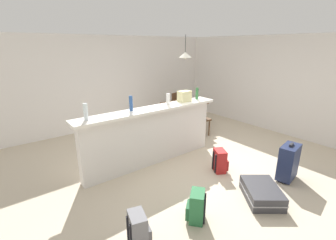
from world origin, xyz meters
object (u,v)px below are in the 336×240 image
Objects in this scene: dining_chair_far_side at (174,106)px; bottle_blue at (131,103)px; dining_chair_near_partition at (199,115)px; suitcase_upright_navy at (288,162)px; suitcase_flat_charcoal at (262,193)px; pendant_lamp at (185,55)px; bottle_white at (168,99)px; backpack_red at (220,161)px; bottle_clear at (86,112)px; dining_table at (185,106)px; grocery_bag at (184,96)px; backpack_green at (196,207)px; backpack_grey at (138,230)px; bottle_green at (197,93)px.

bottle_blue is at bearing -144.45° from dining_chair_far_side.
dining_chair_near_partition is 1.39× the size of suitcase_upright_navy.
suitcase_flat_charcoal is at bearing -63.91° from bottle_blue.
pendant_lamp is at bearing 68.68° from suitcase_flat_charcoal.
bottle_white is 1.71m from dining_chair_near_partition.
pendant_lamp is at bearing 64.08° from backpack_red.
bottle_blue is 0.44× the size of pendant_lamp.
suitcase_upright_navy is at bearing -35.92° from bottle_clear.
dining_table is at bearing 25.76° from bottle_blue.
bottle_clear is 1.64m from bottle_white.
pendant_lamp is (2.27, 1.12, 0.74)m from bottle_blue.
bottle_clear is at bearing -179.22° from grocery_bag.
bottle_clear is 0.84m from bottle_blue.
bottle_blue is 2.09m from backpack_green.
grocery_bag reaches higher than backpack_grey.
grocery_bag is 0.24× the size of dining_table.
backpack_green is 1.43m from backpack_red.
suitcase_upright_navy is at bearing -81.89° from bottle_green.
bottle_white is at bearing 63.31° from backpack_green.
dining_chair_near_partition is 1.08× the size of suitcase_flat_charcoal.
suitcase_flat_charcoal is at bearing -99.35° from backpack_red.
pendant_lamp reaches higher than bottle_clear.
pendant_lamp reaches higher than grocery_bag.
suitcase_flat_charcoal is at bearing -109.34° from dining_chair_far_side.
pendant_lamp is 4.61m from backpack_grey.
bottle_white is 0.26× the size of suitcase_flat_charcoal.
bottle_blue is at bearing 176.70° from bottle_white.
suitcase_flat_charcoal is at bearing -11.58° from backpack_grey.
bottle_white is (1.64, 0.02, -0.02)m from bottle_clear.
dining_chair_far_side is (0.74, 1.71, -0.73)m from bottle_green.
bottle_green is at bearing -139.91° from dining_chair_near_partition.
dining_chair_near_partition is at bearing -92.19° from pendant_lamp.
dining_table is (1.01, 1.12, -0.58)m from grocery_bag.
grocery_bag reaches higher than dining_chair_near_partition.
grocery_bag is at bearing 83.84° from suitcase_flat_charcoal.
dining_chair_near_partition is 1.00× the size of dining_chair_far_side.
bottle_clear is 1.94m from backpack_grey.
bottle_blue is 0.64× the size of backpack_green.
backpack_red is at bearing -27.92° from bottle_clear.
bottle_green reaches higher than backpack_grey.
bottle_green reaches higher than suitcase_upright_navy.
grocery_bag is at bearing 86.65° from backpack_red.
bottle_clear is 2.44m from bottle_green.
backpack_red is (-1.10, -2.25, -1.80)m from pendant_lamp.
suitcase_flat_charcoal is at bearing -115.35° from dining_chair_near_partition.
dining_chair_near_partition is 1.51× the size of pendant_lamp.
dining_table is at bearing 83.25° from suitcase_upright_navy.
dining_chair_near_partition is at bearing 81.81° from suitcase_upright_navy.
suitcase_flat_charcoal is at bearing -111.23° from dining_table.
bottle_green is at bearing 98.11° from suitcase_upright_navy.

